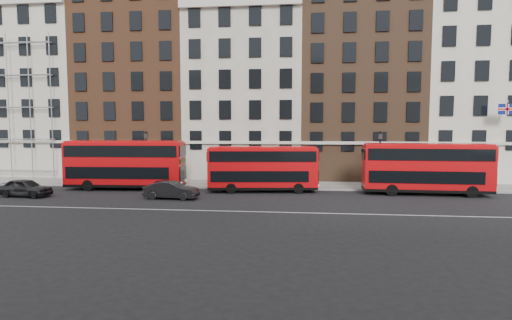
# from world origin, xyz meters

# --- Properties ---
(ground) EXTENTS (120.00, 120.00, 0.00)m
(ground) POSITION_xyz_m (0.00, 0.00, 0.00)
(ground) COLOR black
(ground) RESTS_ON ground
(pavement) EXTENTS (80.00, 5.00, 0.15)m
(pavement) POSITION_xyz_m (0.00, 10.50, 0.07)
(pavement) COLOR gray
(pavement) RESTS_ON ground
(kerb) EXTENTS (80.00, 0.30, 0.16)m
(kerb) POSITION_xyz_m (0.00, 8.00, 0.08)
(kerb) COLOR gray
(kerb) RESTS_ON ground
(road_centre_line) EXTENTS (70.00, 0.12, 0.01)m
(road_centre_line) POSITION_xyz_m (0.00, -2.00, 0.01)
(road_centre_line) COLOR white
(road_centre_line) RESTS_ON ground
(building_terrace) EXTENTS (64.00, 11.95, 22.00)m
(building_terrace) POSITION_xyz_m (-0.31, 17.88, 10.24)
(building_terrace) COLOR beige
(building_terrace) RESTS_ON ground
(bus_b) EXTENTS (10.97, 3.12, 4.56)m
(bus_b) POSITION_xyz_m (-9.90, 6.56, 2.45)
(bus_b) COLOR #C0090E
(bus_b) RESTS_ON ground
(bus_c) EXTENTS (9.92, 3.36, 4.09)m
(bus_c) POSITION_xyz_m (2.93, 6.56, 2.19)
(bus_c) COLOR #C0090E
(bus_c) RESTS_ON ground
(bus_d) EXTENTS (10.58, 2.86, 4.41)m
(bus_d) POSITION_xyz_m (17.02, 6.57, 2.37)
(bus_d) COLOR #C0090E
(bus_d) RESTS_ON ground
(car_rear) EXTENTS (4.57, 2.15, 1.51)m
(car_rear) POSITION_xyz_m (-16.60, 1.94, 0.76)
(car_rear) COLOR black
(car_rear) RESTS_ON ground
(car_front) EXTENTS (4.46, 1.76, 1.44)m
(car_front) POSITION_xyz_m (-4.09, 2.27, 0.72)
(car_front) COLOR black
(car_front) RESTS_ON ground
(lamp_post_left) EXTENTS (0.44, 0.44, 5.33)m
(lamp_post_left) POSITION_xyz_m (-8.58, 8.51, 3.08)
(lamp_post_left) COLOR black
(lamp_post_left) RESTS_ON pavement
(lamp_post_right) EXTENTS (0.44, 0.44, 5.33)m
(lamp_post_right) POSITION_xyz_m (13.58, 8.60, 3.08)
(lamp_post_right) COLOR black
(lamp_post_right) RESTS_ON pavement
(traffic_light) EXTENTS (0.25, 0.45, 3.27)m
(traffic_light) POSITION_xyz_m (21.66, 8.56, 2.45)
(traffic_light) COLOR black
(traffic_light) RESTS_ON pavement
(iron_railings) EXTENTS (6.60, 0.06, 1.00)m
(iron_railings) POSITION_xyz_m (0.00, 12.70, 0.65)
(iron_railings) COLOR black
(iron_railings) RESTS_ON pavement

